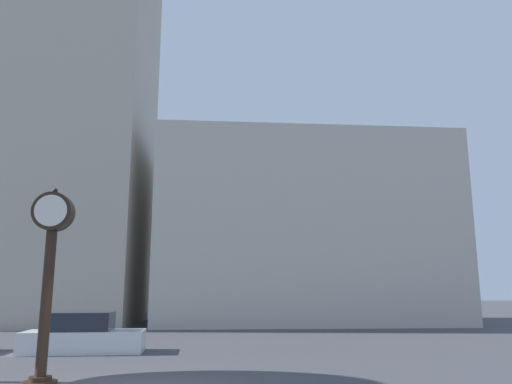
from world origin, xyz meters
TOP-DOWN VIEW (x-y plane):
  - building_tall_tower at (-8.47, 24.00)m, footprint 10.54×12.00m
  - building_storefront_row at (7.90, 24.00)m, footprint 19.41×12.00m
  - street_clock at (-2.07, 1.34)m, footprint 0.93×0.76m
  - car_white at (-2.76, 7.74)m, footprint 4.18×1.94m

SIDE VIEW (x-z plane):
  - car_white at x=-2.76m, z-range -0.12..1.27m
  - street_clock at x=-2.07m, z-range 0.52..5.11m
  - building_storefront_row at x=7.90m, z-range 0.00..12.26m
  - building_tall_tower at x=-8.47m, z-range 0.00..33.26m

